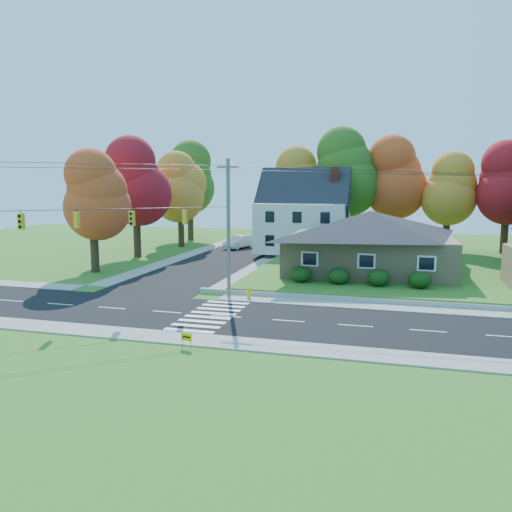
{
  "coord_description": "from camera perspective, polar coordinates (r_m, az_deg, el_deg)",
  "views": [
    {
      "loc": [
        9.8,
        -28.73,
        8.17
      ],
      "look_at": [
        -0.21,
        8.0,
        2.71
      ],
      "focal_mm": 35.0,
      "sensor_mm": 36.0,
      "label": 1
    }
  ],
  "objects": [
    {
      "name": "tree_lot_4",
      "position": [
        61.94,
        26.84,
        7.42
      ],
      "size": [
        6.72,
        6.72,
        12.51
      ],
      "color": "#3F2A19",
      "rests_on": "lawn"
    },
    {
      "name": "sidewalk_south",
      "position": [
        26.93,
        -6.96,
        -9.47
      ],
      "size": [
        90.0,
        2.0,
        0.08
      ],
      "primitive_type": "cube",
      "color": "#9C9A90",
      "rests_on": "ground"
    },
    {
      "name": "traffic_infrastructure",
      "position": [
        31.83,
        -3.05,
        2.7
      ],
      "size": [
        38.1,
        10.66,
        10.0
      ],
      "color": "#666059",
      "rests_on": "ground"
    },
    {
      "name": "tree_lot_3",
      "position": [
        62.04,
        21.15,
        7.14
      ],
      "size": [
        6.16,
        6.16,
        11.47
      ],
      "color": "#3F2A19",
      "rests_on": "lawn"
    },
    {
      "name": "fire_hydrant",
      "position": [
        35.93,
        -0.82,
        -4.3
      ],
      "size": [
        0.49,
        0.39,
        0.87
      ],
      "color": "yellow",
      "rests_on": "ground"
    },
    {
      "name": "road_cross",
      "position": [
        58.12,
        -2.75,
        0.08
      ],
      "size": [
        8.0,
        44.0,
        0.02
      ],
      "primitive_type": "cube",
      "color": "black",
      "rests_on": "ground"
    },
    {
      "name": "tree_west_2",
      "position": [
        66.38,
        -8.65,
        7.76
      ],
      "size": [
        6.72,
        6.72,
        12.51
      ],
      "color": "#3F2A19",
      "rests_on": "ground"
    },
    {
      "name": "ranch_house",
      "position": [
        45.03,
        12.86,
        1.7
      ],
      "size": [
        14.6,
        10.6,
        5.4
      ],
      "color": "tan",
      "rests_on": "lawn"
    },
    {
      "name": "white_car",
      "position": [
        64.37,
        -1.92,
        1.61
      ],
      "size": [
        3.31,
        5.21,
        1.62
      ],
      "primitive_type": "imported",
      "rotation": [
        0.0,
        0.0,
        -0.35
      ],
      "color": "silver",
      "rests_on": "road_cross"
    },
    {
      "name": "road_main",
      "position": [
        31.43,
        -3.5,
        -6.9
      ],
      "size": [
        90.0,
        8.0,
        0.02
      ],
      "primitive_type": "cube",
      "color": "black",
      "rests_on": "ground"
    },
    {
      "name": "sidewalk_north",
      "position": [
        36.05,
        -0.94,
        -4.87
      ],
      "size": [
        90.0,
        2.0,
        0.08
      ],
      "primitive_type": "cube",
      "color": "#9C9A90",
      "rests_on": "ground"
    },
    {
      "name": "tree_lot_2",
      "position": [
        62.73,
        15.6,
        8.59
      ],
      "size": [
        7.28,
        7.28,
        13.56
      ],
      "color": "#3F2A19",
      "rests_on": "lawn"
    },
    {
      "name": "tree_lot_1",
      "position": [
        62.01,
        10.0,
        9.38
      ],
      "size": [
        7.84,
        7.84,
        14.6
      ],
      "color": "#3F2A19",
      "rests_on": "lawn"
    },
    {
      "name": "ground",
      "position": [
        31.43,
        -3.5,
        -6.92
      ],
      "size": [
        120.0,
        120.0,
        0.0
      ],
      "primitive_type": "plane",
      "color": "#3D7923"
    },
    {
      "name": "tree_west_1",
      "position": [
        57.84,
        -13.63,
        8.22
      ],
      "size": [
        7.28,
        7.28,
        13.56
      ],
      "color": "#3F2A19",
      "rests_on": "ground"
    },
    {
      "name": "tree_lot_0",
      "position": [
        63.83,
        4.63,
        8.26
      ],
      "size": [
        6.72,
        6.72,
        12.51
      ],
      "color": "#3F2A19",
      "rests_on": "lawn"
    },
    {
      "name": "hedge_row",
      "position": [
        39.23,
        11.64,
        -2.33
      ],
      "size": [
        10.7,
        1.7,
        1.27
      ],
      "color": "#163A10",
      "rests_on": "lawn"
    },
    {
      "name": "tree_west_0",
      "position": [
        48.76,
        -18.23,
        6.56
      ],
      "size": [
        6.16,
        6.16,
        11.47
      ],
      "color": "#3F2A19",
      "rests_on": "ground"
    },
    {
      "name": "tree_west_3",
      "position": [
        74.52,
        -7.59,
        8.82
      ],
      "size": [
        7.84,
        7.84,
        14.6
      ],
      "color": "#3F2A19",
      "rests_on": "ground"
    },
    {
      "name": "colonial_house",
      "position": [
        57.67,
        5.49,
        4.56
      ],
      "size": [
        10.4,
        8.4,
        9.6
      ],
      "color": "silver",
      "rests_on": "lawn"
    },
    {
      "name": "yard_sign",
      "position": [
        25.62,
        -7.94,
        -9.18
      ],
      "size": [
        0.63,
        0.19,
        0.8
      ],
      "color": "black",
      "rests_on": "ground"
    },
    {
      "name": "lawn",
      "position": [
        50.45,
        18.68,
        -1.3
      ],
      "size": [
        30.0,
        30.0,
        0.5
      ],
      "primitive_type": "cube",
      "color": "#3D7923",
      "rests_on": "ground"
    }
  ]
}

